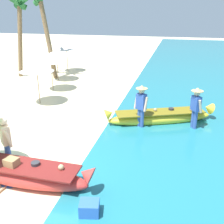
{
  "coord_description": "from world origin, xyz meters",
  "views": [
    {
      "loc": [
        3.8,
        -5.73,
        4.35
      ],
      "look_at": [
        1.67,
        2.99,
        0.9
      ],
      "focal_mm": 43.49,
      "sensor_mm": 36.0,
      "label": 1
    }
  ],
  "objects_px": {
    "palm_tree_tall_inland": "(41,4)",
    "cooler_box": "(89,210)",
    "person_tourist_customer": "(6,141)",
    "person_vendor_hatted": "(141,104)",
    "person_vendor_assistant": "(196,106)",
    "boat_yellow_midground": "(160,117)",
    "palm_tree_leaning_seaward": "(20,9)",
    "boat_red_foreground": "(21,173)"
  },
  "relations": [
    {
      "from": "boat_red_foreground",
      "to": "palm_tree_leaning_seaward",
      "type": "relative_size",
      "value": 0.74
    },
    {
      "from": "boat_red_foreground",
      "to": "cooler_box",
      "type": "relative_size",
      "value": 9.41
    },
    {
      "from": "boat_red_foreground",
      "to": "person_vendor_hatted",
      "type": "xyz_separation_m",
      "value": [
        2.54,
        4.22,
        0.68
      ]
    },
    {
      "from": "person_tourist_customer",
      "to": "palm_tree_tall_inland",
      "type": "xyz_separation_m",
      "value": [
        -3.94,
        10.33,
        3.66
      ]
    },
    {
      "from": "cooler_box",
      "to": "person_vendor_hatted",
      "type": "bearing_deg",
      "value": 73.38
    },
    {
      "from": "palm_tree_tall_inland",
      "to": "person_vendor_hatted",
      "type": "bearing_deg",
      "value": -42.9
    },
    {
      "from": "palm_tree_tall_inland",
      "to": "boat_yellow_midground",
      "type": "bearing_deg",
      "value": -37.47
    },
    {
      "from": "person_tourist_customer",
      "to": "boat_red_foreground",
      "type": "bearing_deg",
      "value": -38.53
    },
    {
      "from": "boat_red_foreground",
      "to": "person_vendor_hatted",
      "type": "height_order",
      "value": "person_vendor_hatted"
    },
    {
      "from": "person_vendor_hatted",
      "to": "person_tourist_customer",
      "type": "height_order",
      "value": "person_vendor_hatted"
    },
    {
      "from": "person_vendor_hatted",
      "to": "person_vendor_assistant",
      "type": "relative_size",
      "value": 1.03
    },
    {
      "from": "person_tourist_customer",
      "to": "person_vendor_hatted",
      "type": "bearing_deg",
      "value": 48.03
    },
    {
      "from": "palm_tree_tall_inland",
      "to": "cooler_box",
      "type": "distance_m",
      "value": 14.18
    },
    {
      "from": "boat_red_foreground",
      "to": "person_vendor_hatted",
      "type": "distance_m",
      "value": 4.97
    },
    {
      "from": "person_tourist_customer",
      "to": "cooler_box",
      "type": "bearing_deg",
      "value": -24.96
    },
    {
      "from": "boat_yellow_midground",
      "to": "boat_red_foreground",
      "type": "bearing_deg",
      "value": -123.57
    },
    {
      "from": "person_vendor_hatted",
      "to": "cooler_box",
      "type": "bearing_deg",
      "value": -94.82
    },
    {
      "from": "person_vendor_hatted",
      "to": "person_tourist_customer",
      "type": "relative_size",
      "value": 1.09
    },
    {
      "from": "palm_tree_tall_inland",
      "to": "cooler_box",
      "type": "xyz_separation_m",
      "value": [
        6.79,
        -11.66,
        -4.35
      ]
    },
    {
      "from": "boat_red_foreground",
      "to": "cooler_box",
      "type": "bearing_deg",
      "value": -19.37
    },
    {
      "from": "cooler_box",
      "to": "person_tourist_customer",
      "type": "bearing_deg",
      "value": 143.23
    },
    {
      "from": "boat_yellow_midground",
      "to": "person_vendor_assistant",
      "type": "xyz_separation_m",
      "value": [
        1.29,
        -0.3,
        0.68
      ]
    },
    {
      "from": "boat_red_foreground",
      "to": "cooler_box",
      "type": "xyz_separation_m",
      "value": [
        2.12,
        -0.75,
        -0.12
      ]
    },
    {
      "from": "person_vendor_hatted",
      "to": "palm_tree_leaning_seaward",
      "type": "bearing_deg",
      "value": 142.4
    },
    {
      "from": "cooler_box",
      "to": "boat_red_foreground",
      "type": "bearing_deg",
      "value": 148.83
    },
    {
      "from": "boat_yellow_midground",
      "to": "palm_tree_leaning_seaward",
      "type": "height_order",
      "value": "palm_tree_leaning_seaward"
    },
    {
      "from": "palm_tree_leaning_seaward",
      "to": "cooler_box",
      "type": "relative_size",
      "value": 12.63
    },
    {
      "from": "boat_red_foreground",
      "to": "boat_yellow_midground",
      "type": "bearing_deg",
      "value": 56.43
    },
    {
      "from": "boat_red_foreground",
      "to": "palm_tree_leaning_seaward",
      "type": "height_order",
      "value": "palm_tree_leaning_seaward"
    },
    {
      "from": "person_vendor_assistant",
      "to": "cooler_box",
      "type": "height_order",
      "value": "person_vendor_assistant"
    },
    {
      "from": "person_vendor_assistant",
      "to": "palm_tree_leaning_seaward",
      "type": "distance_m",
      "value": 12.82
    },
    {
      "from": "boat_red_foreground",
      "to": "person_vendor_assistant",
      "type": "xyz_separation_m",
      "value": [
        4.52,
        4.57,
        0.65
      ]
    },
    {
      "from": "boat_yellow_midground",
      "to": "person_tourist_customer",
      "type": "relative_size",
      "value": 2.71
    },
    {
      "from": "palm_tree_tall_inland",
      "to": "palm_tree_leaning_seaward",
      "type": "distance_m",
      "value": 1.49
    },
    {
      "from": "person_tourist_customer",
      "to": "person_vendor_assistant",
      "type": "xyz_separation_m",
      "value": [
        5.25,
        3.99,
        0.08
      ]
    },
    {
      "from": "boat_yellow_midground",
      "to": "person_vendor_assistant",
      "type": "height_order",
      "value": "person_vendor_assistant"
    },
    {
      "from": "person_tourist_customer",
      "to": "cooler_box",
      "type": "relative_size",
      "value": 3.67
    },
    {
      "from": "boat_yellow_midground",
      "to": "person_tourist_customer",
      "type": "distance_m",
      "value": 5.86
    },
    {
      "from": "person_tourist_customer",
      "to": "person_vendor_assistant",
      "type": "relative_size",
      "value": 0.94
    },
    {
      "from": "person_vendor_hatted",
      "to": "person_tourist_customer",
      "type": "xyz_separation_m",
      "value": [
        -3.27,
        -3.64,
        -0.11
      ]
    },
    {
      "from": "person_tourist_customer",
      "to": "palm_tree_tall_inland",
      "type": "height_order",
      "value": "palm_tree_tall_inland"
    },
    {
      "from": "person_vendor_hatted",
      "to": "palm_tree_leaning_seaward",
      "type": "distance_m",
      "value": 11.42
    }
  ]
}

